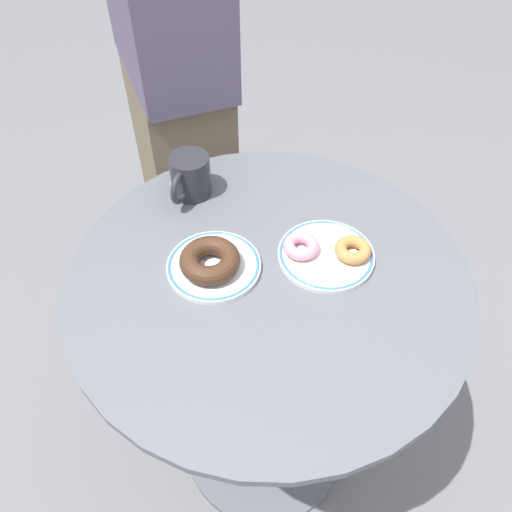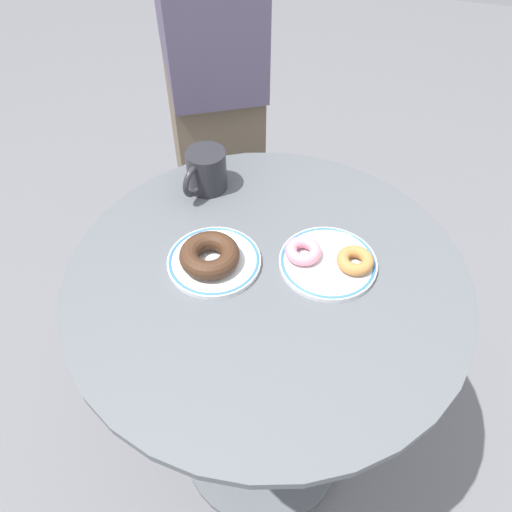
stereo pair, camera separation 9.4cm
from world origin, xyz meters
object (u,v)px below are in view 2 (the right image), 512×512
at_px(plate_left, 214,262).
at_px(donut_chocolate, 210,255).
at_px(plate_right, 328,262).
at_px(donut_pink_frosted, 303,251).
at_px(person_figure, 210,73).
at_px(donut_old_fashioned, 355,260).
at_px(cafe_table, 265,354).
at_px(coffee_mug, 206,171).

height_order(plate_left, donut_chocolate, donut_chocolate).
relative_size(plate_right, donut_pink_frosted, 2.67).
height_order(donut_chocolate, person_figure, person_figure).
height_order(donut_old_fashioned, person_figure, person_figure).
bearing_deg(donut_old_fashioned, plate_left, -166.98).
bearing_deg(cafe_table, plate_left, -179.09).
bearing_deg(person_figure, donut_pink_frosted, -55.34).
bearing_deg(donut_pink_frosted, donut_chocolate, -158.69).
distance_m(donut_chocolate, coffee_mug, 0.23).
xyz_separation_m(donut_chocolate, person_figure, (-0.20, 0.59, 0.02)).
xyz_separation_m(donut_old_fashioned, donut_pink_frosted, (-0.10, -0.00, 0.00)).
distance_m(plate_right, donut_chocolate, 0.22).
bearing_deg(donut_chocolate, plate_right, 16.63).
xyz_separation_m(plate_left, donut_old_fashioned, (0.25, 0.06, 0.02)).
bearing_deg(person_figure, plate_left, -70.36).
height_order(plate_left, coffee_mug, coffee_mug).
xyz_separation_m(cafe_table, donut_pink_frosted, (0.05, 0.05, 0.30)).
bearing_deg(donut_chocolate, plate_left, 57.71).
bearing_deg(coffee_mug, plate_right, -27.17).
bearing_deg(coffee_mug, person_figure, 107.92).
height_order(donut_old_fashioned, donut_pink_frosted, same).
distance_m(cafe_table, person_figure, 0.73).
bearing_deg(coffee_mug, donut_old_fashioned, -23.35).
bearing_deg(cafe_table, donut_old_fashioned, 20.70).
bearing_deg(cafe_table, plate_right, 27.78).
distance_m(donut_chocolate, person_figure, 0.62).
relative_size(plate_right, donut_old_fashioned, 2.67).
height_order(plate_left, donut_pink_frosted, donut_pink_frosted).
bearing_deg(plate_left, plate_right, 15.19).
distance_m(plate_right, coffee_mug, 0.33).
bearing_deg(cafe_table, coffee_mug, 132.82).
xyz_separation_m(plate_left, donut_chocolate, (-0.00, -0.01, 0.02)).
bearing_deg(coffee_mug, donut_chocolate, -68.96).
bearing_deg(plate_right, coffee_mug, 152.83).
bearing_deg(donut_chocolate, donut_pink_frosted, 21.31).
xyz_separation_m(plate_right, donut_old_fashioned, (0.05, 0.00, 0.02)).
relative_size(cafe_table, donut_pink_frosted, 11.23).
bearing_deg(person_figure, donut_chocolate, -70.95).
height_order(cafe_table, donut_pink_frosted, donut_pink_frosted).
distance_m(plate_left, coffee_mug, 0.22).
bearing_deg(donut_chocolate, coffee_mug, 111.04).
relative_size(plate_right, person_figure, 0.11).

